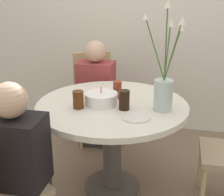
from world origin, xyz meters
TOP-DOWN VIEW (x-y plane):
  - ground_plane at (0.00, 0.00)m, footprint 16.00×16.00m
  - wall_back at (0.00, 1.25)m, footprint 8.00×0.05m
  - dining_table at (0.00, 0.00)m, footprint 1.09×1.09m
  - chair_right_flank at (-0.37, 0.84)m, footprint 0.53×0.53m
  - birthday_cake at (-0.07, -0.03)m, footprint 0.24×0.24m
  - flower_vase at (0.36, -0.06)m, footprint 0.27×0.23m
  - side_plate at (0.20, -0.22)m, footprint 0.19×0.19m
  - drink_glass_0 at (-0.21, -0.14)m, footprint 0.07×0.07m
  - drink_glass_1 at (0.11, -0.09)m, footprint 0.07×0.07m
  - drink_glass_2 at (0.02, 0.11)m, footprint 0.06×0.06m
  - person_boy at (-0.31, 0.70)m, footprint 0.34×0.24m
  - person_woman at (-0.42, -0.63)m, footprint 0.34×0.24m

SIDE VIEW (x-z plane):
  - ground_plane at x=0.00m, z-range 0.00..0.00m
  - person_boy at x=-0.31m, z-range -0.03..1.01m
  - person_woman at x=-0.42m, z-range -0.03..1.01m
  - chair_right_flank at x=-0.37m, z-range 0.05..0.93m
  - dining_table at x=0.00m, z-range 0.21..0.94m
  - side_plate at x=0.20m, z-range 0.72..0.73m
  - birthday_cake at x=-0.07m, z-range 0.70..0.82m
  - drink_glass_0 at x=-0.21m, z-range 0.72..0.84m
  - drink_glass_2 at x=0.02m, z-range 0.72..0.85m
  - drink_glass_1 at x=0.11m, z-range 0.72..0.86m
  - flower_vase at x=0.36m, z-range 0.53..1.25m
  - wall_back at x=0.00m, z-range 0.00..2.60m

